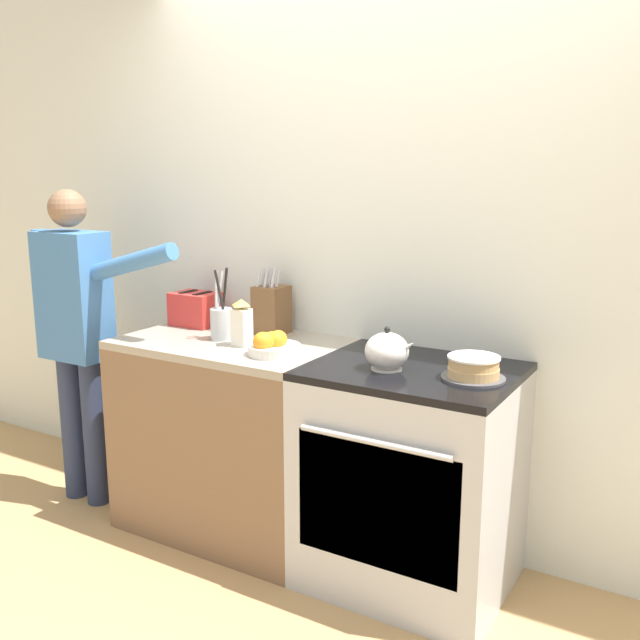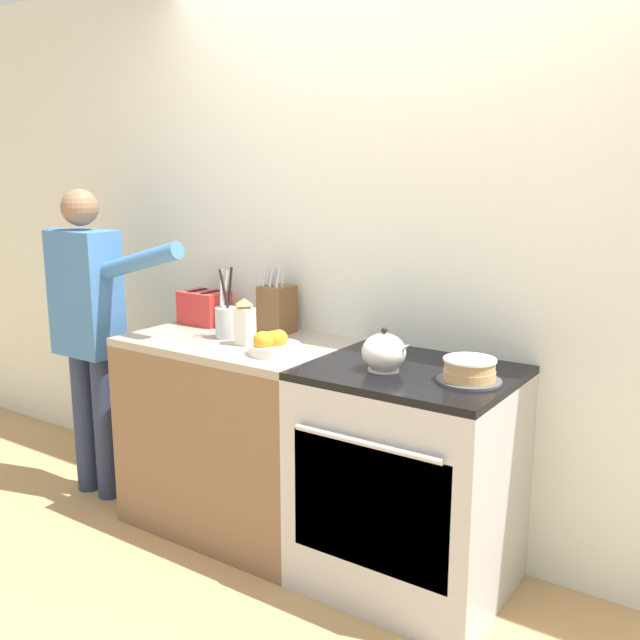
% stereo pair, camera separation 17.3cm
% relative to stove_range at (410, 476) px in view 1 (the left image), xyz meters
% --- Properties ---
extents(ground_plane, '(16.00, 16.00, 0.00)m').
position_rel_stove_range_xyz_m(ground_plane, '(-0.25, -0.32, -0.45)').
color(ground_plane, tan).
extents(wall_back, '(8.00, 0.04, 2.60)m').
position_rel_stove_range_xyz_m(wall_back, '(-0.25, 0.34, 0.85)').
color(wall_back, silver).
rests_on(wall_back, ground_plane).
extents(counter_cabinet, '(0.98, 0.64, 0.90)m').
position_rel_stove_range_xyz_m(counter_cabinet, '(-0.88, 0.00, -0.00)').
color(counter_cabinet, brown).
rests_on(counter_cabinet, ground_plane).
extents(stove_range, '(0.78, 0.67, 0.90)m').
position_rel_stove_range_xyz_m(stove_range, '(0.00, 0.00, 0.00)').
color(stove_range, '#B7BABF').
rests_on(stove_range, ground_plane).
extents(layer_cake, '(0.23, 0.23, 0.09)m').
position_rel_stove_range_xyz_m(layer_cake, '(0.25, -0.03, 0.49)').
color(layer_cake, '#4C4C51').
rests_on(layer_cake, stove_range).
extents(tea_kettle, '(0.21, 0.17, 0.17)m').
position_rel_stove_range_xyz_m(tea_kettle, '(-0.08, -0.07, 0.52)').
color(tea_kettle, white).
rests_on(tea_kettle, stove_range).
extents(knife_block, '(0.13, 0.14, 0.32)m').
position_rel_stove_range_xyz_m(knife_block, '(-0.80, 0.21, 0.56)').
color(knife_block, brown).
rests_on(knife_block, counter_cabinet).
extents(utensil_crock, '(0.10, 0.10, 0.33)m').
position_rel_stove_range_xyz_m(utensil_crock, '(-0.93, -0.01, 0.53)').
color(utensil_crock, '#B7BABF').
rests_on(utensil_crock, counter_cabinet).
extents(fruit_bowl, '(0.22, 0.22, 0.10)m').
position_rel_stove_range_xyz_m(fruit_bowl, '(-0.58, -0.12, 0.49)').
color(fruit_bowl, silver).
rests_on(fruit_bowl, counter_cabinet).
extents(toaster, '(0.24, 0.17, 0.16)m').
position_rel_stove_range_xyz_m(toaster, '(-1.22, 0.16, 0.53)').
color(toaster, red).
rests_on(toaster, counter_cabinet).
extents(milk_carton, '(0.07, 0.07, 0.20)m').
position_rel_stove_range_xyz_m(milk_carton, '(-0.78, -0.06, 0.55)').
color(milk_carton, white).
rests_on(milk_carton, counter_cabinet).
extents(person_baker, '(0.91, 0.20, 1.56)m').
position_rel_stove_range_xyz_m(person_baker, '(-1.69, -0.17, 0.48)').
color(person_baker, '#283351').
rests_on(person_baker, ground_plane).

